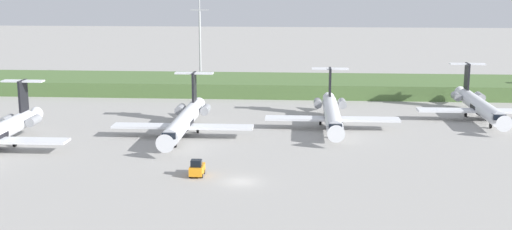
# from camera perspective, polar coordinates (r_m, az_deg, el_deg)

# --- Properties ---
(ground_plane) EXTENTS (500.00, 500.00, 0.00)m
(ground_plane) POSITION_cam_1_polar(r_m,az_deg,el_deg) (113.54, 0.08, -1.25)
(ground_plane) COLOR #9E9B96
(grass_berm) EXTENTS (320.00, 20.00, 3.13)m
(grass_berm) POSITION_cam_1_polar(r_m,az_deg,el_deg) (151.15, 1.09, 2.57)
(grass_berm) COLOR #4C6B38
(grass_berm) RESTS_ON ground
(regional_jet_third) EXTENTS (22.81, 31.00, 9.00)m
(regional_jet_third) POSITION_cam_1_polar(r_m,az_deg,el_deg) (109.44, -6.15, -0.44)
(regional_jet_third) COLOR silver
(regional_jet_third) RESTS_ON ground
(regional_jet_fourth) EXTENTS (22.81, 31.00, 9.00)m
(regional_jet_fourth) POSITION_cam_1_polar(r_m,az_deg,el_deg) (115.42, 6.51, 0.18)
(regional_jet_fourth) COLOR silver
(regional_jet_fourth) RESTS_ON ground
(regional_jet_fifth) EXTENTS (22.81, 31.00, 9.00)m
(regional_jet_fifth) POSITION_cam_1_polar(r_m,az_deg,el_deg) (128.41, 18.57, 0.80)
(regional_jet_fifth) COLOR silver
(regional_jet_fifth) RESTS_ON ground
(antenna_mast) EXTENTS (4.40, 0.50, 27.23)m
(antenna_mast) POSITION_cam_1_polar(r_m,az_deg,el_deg) (165.82, -4.82, 6.69)
(antenna_mast) COLOR #B2B2B7
(antenna_mast) RESTS_ON ground
(baggage_tug) EXTENTS (1.72, 3.20, 2.30)m
(baggage_tug) POSITION_cam_1_polar(r_m,az_deg,el_deg) (87.12, -5.08, -4.58)
(baggage_tug) COLOR orange
(baggage_tug) RESTS_ON ground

